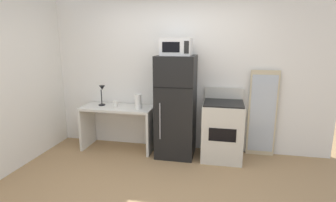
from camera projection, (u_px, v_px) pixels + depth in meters
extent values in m
plane|color=#9E7A51|center=(153.00, 198.00, 3.24)|extent=(12.00, 12.00, 0.00)
cube|color=white|center=(178.00, 73.00, 4.57)|extent=(5.00, 0.10, 2.60)
cube|color=silver|center=(118.00, 108.00, 4.57)|extent=(1.21, 0.53, 0.04)
cube|color=silver|center=(87.00, 127.00, 4.77)|extent=(0.04, 0.53, 0.71)
cube|color=silver|center=(151.00, 131.00, 4.54)|extent=(0.04, 0.53, 0.71)
cylinder|color=black|center=(102.00, 105.00, 4.67)|extent=(0.11, 0.11, 0.02)
cylinder|color=black|center=(102.00, 97.00, 4.64)|extent=(0.02, 0.02, 0.26)
cone|color=black|center=(102.00, 88.00, 4.58)|extent=(0.10, 0.10, 0.08)
cylinder|color=white|center=(138.00, 101.00, 4.43)|extent=(0.11, 0.11, 0.24)
cylinder|color=white|center=(115.00, 104.00, 4.58)|extent=(0.08, 0.08, 0.09)
cube|color=black|center=(176.00, 107.00, 4.33)|extent=(0.60, 0.59, 1.62)
cube|color=black|center=(173.00, 88.00, 3.96)|extent=(0.59, 0.00, 0.01)
cylinder|color=gray|center=(160.00, 121.00, 4.10)|extent=(0.02, 0.02, 0.57)
cube|color=silver|center=(176.00, 47.00, 4.09)|extent=(0.46, 0.34, 0.26)
cube|color=black|center=(171.00, 47.00, 3.94)|extent=(0.26, 0.01, 0.15)
cube|color=black|center=(186.00, 47.00, 3.89)|extent=(0.07, 0.01, 0.18)
cube|color=beige|center=(222.00, 131.00, 4.26)|extent=(0.62, 0.60, 0.90)
cube|color=black|center=(224.00, 103.00, 4.15)|extent=(0.60, 0.58, 0.02)
cube|color=beige|center=(224.00, 93.00, 4.40)|extent=(0.62, 0.04, 0.18)
cube|color=black|center=(222.00, 135.00, 3.96)|extent=(0.40, 0.01, 0.20)
cube|color=#C6B793|center=(262.00, 114.00, 4.33)|extent=(0.44, 0.03, 1.40)
cube|color=#B2BCC6|center=(262.00, 114.00, 4.31)|extent=(0.39, 0.00, 1.26)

